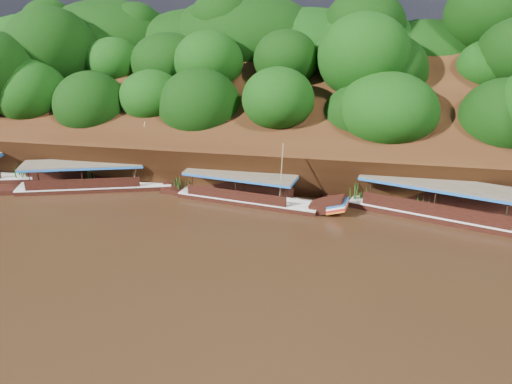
% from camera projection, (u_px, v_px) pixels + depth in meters
% --- Properties ---
extents(ground, '(160.00, 160.00, 0.00)m').
position_uv_depth(ground, '(225.00, 255.00, 29.87)').
color(ground, black).
rests_on(ground, ground).
extents(riverbank, '(120.00, 30.06, 19.40)m').
position_uv_depth(riverbank, '(278.00, 129.00, 49.91)').
color(riverbank, black).
rests_on(riverbank, ground).
extents(boat_0, '(15.82, 6.63, 6.32)m').
position_uv_depth(boat_0, '(460.00, 214.00, 34.00)').
color(boat_0, black).
rests_on(boat_0, ground).
extents(boat_1, '(12.79, 3.78, 5.55)m').
position_uv_depth(boat_1, '(257.00, 197.00, 36.98)').
color(boat_1, black).
rests_on(boat_1, ground).
extents(boat_2, '(14.14, 5.75, 5.69)m').
position_uv_depth(boat_2, '(105.00, 183.00, 39.74)').
color(boat_2, black).
rests_on(boat_2, ground).
extents(reeds, '(49.40, 2.34, 2.28)m').
position_uv_depth(reeds, '(217.00, 183.00, 38.60)').
color(reeds, '#1E5816').
rests_on(reeds, ground).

